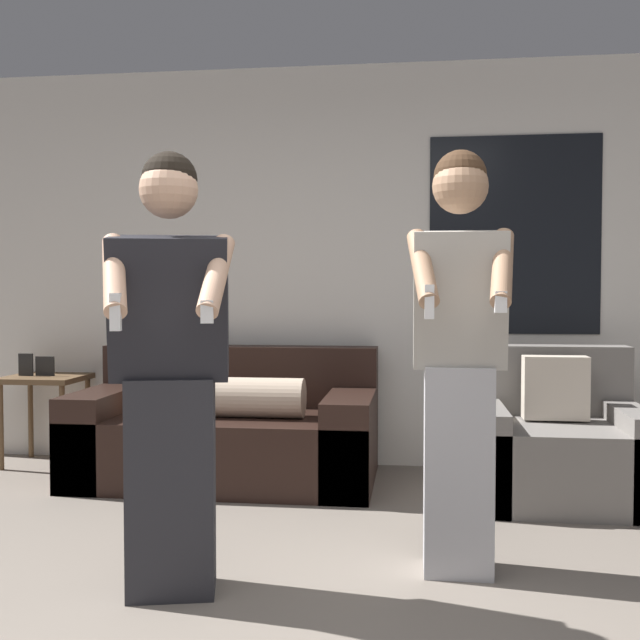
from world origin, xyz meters
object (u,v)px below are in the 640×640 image
(couch, at_px, (228,432))
(person_right, at_px, (459,354))
(person_left, at_px, (170,372))
(armchair, at_px, (555,446))
(side_table, at_px, (45,389))

(couch, bearing_deg, person_right, -46.41)
(couch, height_order, person_left, person_left)
(person_right, bearing_deg, armchair, 63.24)
(armchair, distance_m, side_table, 3.33)
(person_left, bearing_deg, couch, 97.30)
(armchair, height_order, side_table, armchair)
(side_table, distance_m, person_right, 3.17)
(couch, height_order, side_table, couch)
(armchair, relative_size, person_left, 0.56)
(armchair, bearing_deg, couch, 174.28)
(side_table, relative_size, person_left, 0.44)
(couch, distance_m, side_table, 1.37)
(armchair, xyz_separation_m, side_table, (-3.29, 0.43, 0.22))
(couch, bearing_deg, armchair, -5.72)
(couch, xyz_separation_m, person_right, (1.35, -1.41, 0.63))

